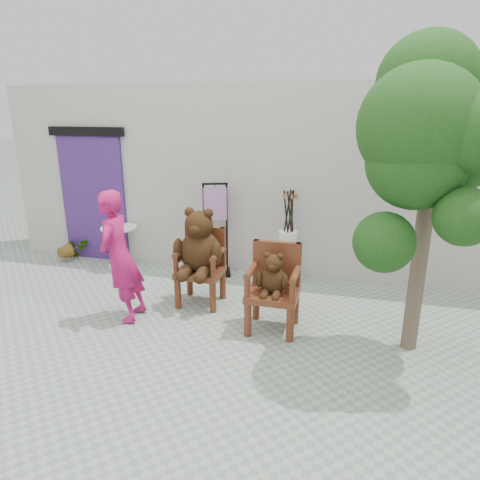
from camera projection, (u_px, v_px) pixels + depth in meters
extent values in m
plane|color=gray|center=(211.00, 356.00, 4.71)|extent=(60.00, 60.00, 0.00)
cube|color=#B4B2A9|center=(268.00, 178.00, 7.14)|extent=(9.00, 1.00, 3.00)
cube|color=#41236A|center=(94.00, 199.00, 7.50)|extent=(1.20, 0.08, 2.20)
cube|color=black|center=(86.00, 131.00, 7.12)|extent=(1.40, 0.06, 0.15)
cylinder|color=#4A200F|center=(178.00, 294.00, 5.80)|extent=(0.09, 0.09, 0.42)
cylinder|color=#4A200F|center=(190.00, 281.00, 6.22)|extent=(0.09, 0.09, 0.42)
cylinder|color=#4A200F|center=(213.00, 297.00, 5.68)|extent=(0.09, 0.09, 0.42)
cylinder|color=#4A200F|center=(223.00, 285.00, 6.10)|extent=(0.09, 0.09, 0.42)
cube|color=#4A200F|center=(200.00, 272.00, 5.88)|extent=(0.60, 0.55, 0.08)
cube|color=#4A200F|center=(205.00, 245.00, 6.00)|extent=(0.57, 0.08, 0.55)
cylinder|color=#4A200F|center=(188.00, 244.00, 6.06)|extent=(0.08, 0.08, 0.55)
cylinder|color=#4A200F|center=(176.00, 265.00, 5.68)|extent=(0.07, 0.07, 0.25)
cylinder|color=#4A200F|center=(182.00, 251.00, 5.85)|extent=(0.08, 0.52, 0.08)
cylinder|color=#4A200F|center=(223.00, 247.00, 5.94)|extent=(0.08, 0.08, 0.55)
cylinder|color=#4A200F|center=(213.00, 268.00, 5.56)|extent=(0.07, 0.07, 0.25)
cylinder|color=#4A200F|center=(218.00, 254.00, 5.73)|extent=(0.08, 0.52, 0.08)
ellipsoid|color=black|center=(200.00, 252.00, 5.82)|extent=(0.57, 0.49, 0.60)
sphere|color=black|center=(199.00, 225.00, 5.68)|extent=(0.38, 0.38, 0.38)
ellipsoid|color=black|center=(195.00, 230.00, 5.54)|extent=(0.17, 0.14, 0.14)
sphere|color=black|center=(189.00, 212.00, 5.67)|extent=(0.13, 0.13, 0.13)
sphere|color=black|center=(208.00, 213.00, 5.61)|extent=(0.13, 0.13, 0.13)
ellipsoid|color=black|center=(178.00, 250.00, 5.76)|extent=(0.13, 0.19, 0.34)
ellipsoid|color=black|center=(186.00, 271.00, 5.67)|extent=(0.17, 0.33, 0.17)
sphere|color=black|center=(182.00, 276.00, 5.55)|extent=(0.16, 0.16, 0.16)
ellipsoid|color=black|center=(217.00, 254.00, 5.63)|extent=(0.13, 0.19, 0.34)
ellipsoid|color=black|center=(203.00, 273.00, 5.61)|extent=(0.17, 0.33, 0.17)
sphere|color=black|center=(200.00, 278.00, 5.49)|extent=(0.16, 0.16, 0.16)
cylinder|color=#4A200F|center=(248.00, 319.00, 5.08)|extent=(0.09, 0.09, 0.43)
cylinder|color=#4A200F|center=(256.00, 303.00, 5.51)|extent=(0.09, 0.09, 0.43)
cylinder|color=#4A200F|center=(290.00, 325.00, 4.96)|extent=(0.09, 0.09, 0.43)
cylinder|color=#4A200F|center=(295.00, 308.00, 5.38)|extent=(0.09, 0.09, 0.43)
cube|color=#4A200F|center=(273.00, 294.00, 5.16)|extent=(0.61, 0.56, 0.08)
cube|color=#4A200F|center=(277.00, 263.00, 5.28)|extent=(0.58, 0.08, 0.56)
cylinder|color=#4A200F|center=(256.00, 261.00, 5.35)|extent=(0.08, 0.08, 0.56)
cylinder|color=#4A200F|center=(247.00, 287.00, 4.96)|extent=(0.07, 0.07, 0.25)
cylinder|color=#4A200F|center=(252.00, 270.00, 5.14)|extent=(0.08, 0.53, 0.08)
cylinder|color=#4A200F|center=(298.00, 265.00, 5.22)|extent=(0.08, 0.08, 0.56)
cylinder|color=#4A200F|center=(292.00, 291.00, 4.83)|extent=(0.07, 0.07, 0.25)
cylinder|color=#4A200F|center=(295.00, 274.00, 5.01)|extent=(0.08, 0.53, 0.08)
ellipsoid|color=black|center=(273.00, 281.00, 5.11)|extent=(0.32, 0.28, 0.34)
sphere|color=black|center=(273.00, 263.00, 5.03)|extent=(0.22, 0.22, 0.22)
ellipsoid|color=black|center=(272.00, 267.00, 4.96)|extent=(0.10, 0.08, 0.08)
sphere|color=black|center=(267.00, 255.00, 5.03)|extent=(0.08, 0.08, 0.08)
sphere|color=black|center=(280.00, 256.00, 4.99)|extent=(0.08, 0.08, 0.08)
ellipsoid|color=black|center=(259.00, 280.00, 5.08)|extent=(0.08, 0.11, 0.19)
ellipsoid|color=black|center=(265.00, 293.00, 5.03)|extent=(0.09, 0.19, 0.09)
sphere|color=black|center=(263.00, 297.00, 4.96)|extent=(0.09, 0.09, 0.09)
ellipsoid|color=black|center=(285.00, 282.00, 5.00)|extent=(0.08, 0.11, 0.19)
ellipsoid|color=black|center=(277.00, 294.00, 4.99)|extent=(0.09, 0.19, 0.09)
sphere|color=black|center=(275.00, 298.00, 4.93)|extent=(0.09, 0.09, 0.09)
imported|color=#B01559|center=(120.00, 257.00, 5.35)|extent=(0.44, 0.64, 1.67)
cylinder|color=white|center=(119.00, 228.00, 7.21)|extent=(0.60, 0.60, 0.03)
cylinder|color=white|center=(120.00, 247.00, 7.31)|extent=(0.06, 0.06, 0.68)
cylinder|color=white|center=(122.00, 265.00, 7.40)|extent=(0.44, 0.44, 0.03)
cube|color=black|center=(204.00, 231.00, 6.82)|extent=(0.04, 0.04, 1.50)
cube|color=black|center=(227.00, 230.00, 6.85)|extent=(0.04, 0.04, 1.50)
cube|color=black|center=(215.00, 184.00, 6.61)|extent=(0.39, 0.16, 0.03)
cube|color=black|center=(216.00, 272.00, 7.05)|extent=(0.54, 0.48, 0.06)
cube|color=#B57FB9|center=(215.00, 204.00, 6.70)|extent=(0.35, 0.16, 0.52)
cylinder|color=black|center=(215.00, 186.00, 6.62)|extent=(0.01, 0.01, 0.08)
cylinder|color=white|center=(288.00, 255.00, 6.64)|extent=(0.32, 0.32, 0.03)
cylinder|color=white|center=(293.00, 267.00, 6.77)|extent=(0.03, 0.03, 0.44)
cylinder|color=white|center=(283.00, 266.00, 6.81)|extent=(0.03, 0.03, 0.44)
cylinder|color=white|center=(281.00, 269.00, 6.65)|extent=(0.03, 0.03, 0.44)
cylinder|color=white|center=(292.00, 270.00, 6.61)|extent=(0.03, 0.03, 0.44)
cylinder|color=black|center=(287.00, 216.00, 6.50)|extent=(0.11, 0.12, 0.80)
cylinder|color=#926342|center=(285.00, 194.00, 6.45)|extent=(0.04, 0.04, 0.08)
cylinder|color=black|center=(290.00, 217.00, 6.42)|extent=(0.11, 0.07, 0.80)
cylinder|color=#926342|center=(292.00, 197.00, 6.29)|extent=(0.04, 0.04, 0.08)
cylinder|color=black|center=(292.00, 217.00, 6.44)|extent=(0.07, 0.18, 0.79)
cylinder|color=#926342|center=(297.00, 196.00, 6.31)|extent=(0.04, 0.05, 0.08)
cylinder|color=black|center=(290.00, 216.00, 6.50)|extent=(0.11, 0.05, 0.80)
cylinder|color=#926342|center=(292.00, 194.00, 6.44)|extent=(0.04, 0.04, 0.07)
cylinder|color=black|center=(292.00, 217.00, 6.45)|extent=(0.03, 0.10, 0.80)
cylinder|color=#926342|center=(295.00, 196.00, 6.34)|extent=(0.04, 0.04, 0.07)
cylinder|color=black|center=(286.00, 217.00, 6.44)|extent=(0.14, 0.12, 0.79)
cylinder|color=#926342|center=(284.00, 196.00, 6.31)|extent=(0.05, 0.04, 0.08)
cylinder|color=#4C3C2D|center=(424.00, 221.00, 4.47)|extent=(0.17, 0.17, 2.98)
sphere|color=black|center=(427.00, 83.00, 4.14)|extent=(0.98, 0.98, 0.98)
sphere|color=black|center=(464.00, 132.00, 3.74)|extent=(0.75, 0.75, 0.75)
sphere|color=black|center=(420.00, 126.00, 3.93)|extent=(1.14, 1.14, 1.14)
sphere|color=black|center=(416.00, 160.00, 4.00)|extent=(0.94, 0.94, 0.94)
sphere|color=black|center=(429.00, 126.00, 3.87)|extent=(0.76, 0.76, 0.76)
sphere|color=black|center=(446.00, 110.00, 4.16)|extent=(0.82, 0.82, 0.82)
sphere|color=black|center=(449.00, 143.00, 4.24)|extent=(1.03, 1.03, 1.03)
sphere|color=black|center=(384.00, 242.00, 4.11)|extent=(0.60, 0.60, 0.60)
sphere|color=black|center=(464.00, 217.00, 3.77)|extent=(0.53, 0.53, 0.53)
imported|color=black|center=(72.00, 248.00, 7.64)|extent=(0.50, 0.47, 0.45)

